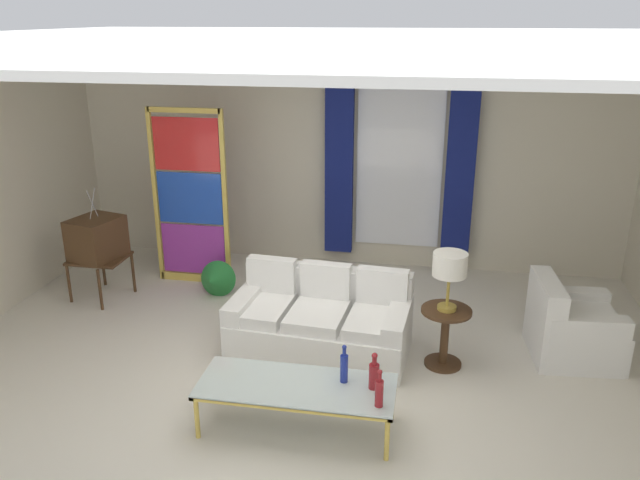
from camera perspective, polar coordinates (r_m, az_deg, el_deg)
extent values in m
plane|color=silver|center=(6.13, -1.84, -12.11)|extent=(16.00, 16.00, 0.00)
cube|color=beige|center=(8.40, 2.46, 7.81)|extent=(8.00, 0.12, 3.00)
cube|color=white|center=(5.99, -0.48, 17.71)|extent=(8.00, 7.60, 0.04)
cube|color=white|center=(8.25, 7.21, 7.81)|extent=(1.10, 0.02, 2.50)
cylinder|color=gold|center=(8.00, 7.58, 16.90)|extent=(2.00, 0.04, 0.04)
cube|color=navy|center=(8.23, 1.76, 7.92)|extent=(0.36, 0.12, 2.70)
cube|color=navy|center=(8.15, 12.62, 7.34)|extent=(0.36, 0.12, 2.70)
cube|color=navy|center=(7.99, 7.53, 15.89)|extent=(1.80, 0.10, 0.28)
cube|color=white|center=(6.41, -0.06, -8.57)|extent=(1.80, 1.03, 0.38)
cube|color=white|center=(6.64, 0.76, -5.59)|extent=(1.75, 0.33, 0.78)
cube|color=white|center=(6.24, 6.96, -8.65)|extent=(0.27, 0.87, 0.56)
cube|color=white|center=(6.59, -6.67, -7.00)|extent=(0.27, 0.87, 0.56)
cube|color=white|center=(6.15, 5.10, -7.35)|extent=(0.59, 0.78, 0.12)
cube|color=white|center=(6.34, 5.66, -4.30)|extent=(0.52, 0.18, 0.40)
cube|color=white|center=(6.26, -0.18, -6.76)|extent=(0.59, 0.78, 0.12)
cube|color=white|center=(6.45, 0.56, -3.78)|extent=(0.52, 0.18, 0.40)
cube|color=white|center=(6.42, -5.21, -6.15)|extent=(0.59, 0.78, 0.12)
cube|color=white|center=(6.60, -4.34, -3.26)|extent=(0.52, 0.18, 0.40)
cube|color=silver|center=(5.24, -2.12, -12.97)|extent=(1.60, 0.63, 0.02)
cube|color=gold|center=(5.50, -1.45, -11.52)|extent=(1.60, 0.04, 0.03)
cube|color=gold|center=(5.01, -2.86, -14.94)|extent=(1.60, 0.04, 0.03)
cube|color=gold|center=(5.45, -10.33, -12.16)|extent=(0.04, 0.63, 0.03)
cube|color=gold|center=(5.16, 6.61, -13.92)|extent=(0.04, 0.63, 0.03)
cylinder|color=gold|center=(5.76, -9.07, -12.40)|extent=(0.04, 0.04, 0.38)
cylinder|color=gold|center=(5.50, 6.53, -13.99)|extent=(0.04, 0.04, 0.38)
cylinder|color=gold|center=(5.34, -11.04, -15.41)|extent=(0.04, 0.04, 0.38)
cylinder|color=gold|center=(5.05, 6.06, -17.40)|extent=(0.04, 0.04, 0.38)
cylinder|color=navy|center=(5.21, 2.18, -11.51)|extent=(0.06, 0.06, 0.24)
cylinder|color=navy|center=(5.13, 2.20, -10.08)|extent=(0.03, 0.03, 0.06)
sphere|color=navy|center=(5.11, 2.21, -9.63)|extent=(0.04, 0.04, 0.04)
cylinder|color=maroon|center=(4.94, 5.36, -13.61)|extent=(0.06, 0.06, 0.22)
cylinder|color=maroon|center=(4.87, 5.41, -12.23)|extent=(0.03, 0.03, 0.06)
sphere|color=maroon|center=(4.84, 5.43, -11.76)|extent=(0.04, 0.04, 0.04)
cylinder|color=maroon|center=(5.15, 4.88, -12.16)|extent=(0.08, 0.08, 0.21)
cylinder|color=maroon|center=(5.08, 4.93, -10.85)|extent=(0.04, 0.04, 0.06)
sphere|color=maroon|center=(5.05, 4.95, -10.35)|extent=(0.05, 0.05, 0.05)
cube|color=#472D19|center=(7.94, -19.28, -1.56)|extent=(0.62, 0.54, 0.03)
cylinder|color=#472D19|center=(8.02, -21.69, -3.59)|extent=(0.04, 0.04, 0.50)
cylinder|color=#472D19|center=(8.37, -18.96, -2.27)|extent=(0.04, 0.04, 0.50)
cylinder|color=#472D19|center=(7.69, -19.22, -4.26)|extent=(0.04, 0.04, 0.50)
cylinder|color=#472D19|center=(8.06, -16.48, -2.85)|extent=(0.04, 0.04, 0.50)
cube|color=#472D19|center=(7.85, -19.49, 0.18)|extent=(0.61, 0.67, 0.48)
cube|color=black|center=(8.01, -20.71, 0.55)|extent=(0.11, 0.38, 0.30)
cylinder|color=gold|center=(8.02, -20.95, -0.89)|extent=(0.02, 0.04, 0.04)
cylinder|color=gold|center=(8.12, -20.16, -0.53)|extent=(0.02, 0.04, 0.04)
cylinder|color=silver|center=(7.73, -19.84, 3.11)|extent=(0.04, 0.13, 0.34)
cylinder|color=silver|center=(7.73, -19.84, 3.11)|extent=(0.04, 0.13, 0.34)
cube|color=white|center=(6.84, 22.04, -8.16)|extent=(0.86, 0.86, 0.40)
cube|color=white|center=(6.73, 22.31, -6.27)|extent=(0.74, 0.74, 0.10)
cube|color=white|center=(6.67, 19.60, -6.64)|extent=(0.26, 0.81, 0.80)
cube|color=white|center=(7.07, 21.46, -6.32)|extent=(0.75, 0.24, 0.58)
cube|color=white|center=(6.53, 22.86, -8.75)|extent=(0.75, 0.24, 0.58)
cube|color=gold|center=(8.10, -14.60, 3.82)|extent=(0.05, 0.05, 2.20)
cube|color=gold|center=(7.77, -8.55, 3.58)|extent=(0.05, 0.05, 2.20)
cube|color=gold|center=(7.71, -12.19, 11.38)|extent=(0.90, 0.05, 0.06)
cube|color=gold|center=(8.27, -11.14, -3.29)|extent=(0.90, 0.05, 0.10)
cube|color=purple|center=(8.13, -11.32, -0.81)|extent=(0.82, 0.02, 0.64)
cube|color=#1E47B7|center=(7.93, -11.64, 3.71)|extent=(0.82, 0.02, 0.64)
cube|color=red|center=(7.77, -11.98, 8.44)|extent=(0.82, 0.02, 0.64)
cylinder|color=beige|center=(7.88, -9.00, -4.51)|extent=(0.16, 0.16, 0.06)
ellipsoid|color=#115D7A|center=(7.83, -9.04, -3.78)|extent=(0.18, 0.32, 0.20)
sphere|color=#115D7A|center=(7.91, -8.76, -2.65)|extent=(0.09, 0.09, 0.09)
cone|color=gold|center=(7.97, -8.62, -2.49)|extent=(0.02, 0.04, 0.02)
cone|color=#267F35|center=(7.64, -9.52, -3.62)|extent=(0.44, 0.40, 0.50)
cylinder|color=#472D19|center=(6.14, 11.34, -6.28)|extent=(0.48, 0.48, 0.03)
cylinder|color=#472D19|center=(6.27, 11.16, -8.67)|extent=(0.08, 0.08, 0.55)
cylinder|color=#472D19|center=(6.40, 10.99, -10.84)|extent=(0.36, 0.36, 0.03)
cylinder|color=#B29338|center=(6.12, 11.36, -5.99)|extent=(0.18, 0.18, 0.04)
cylinder|color=#B29338|center=(6.04, 11.48, -4.28)|extent=(0.03, 0.03, 0.36)
cylinder|color=white|center=(5.95, 11.64, -2.16)|extent=(0.32, 0.32, 0.22)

